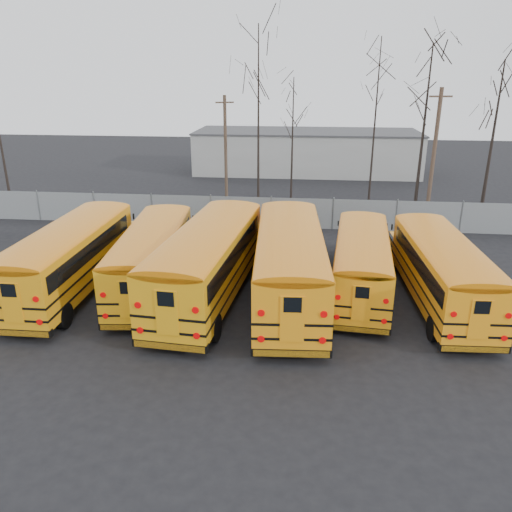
# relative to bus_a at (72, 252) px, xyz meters

# --- Properties ---
(ground) EXTENTS (120.00, 120.00, 0.00)m
(ground) POSITION_rel_bus_a_xyz_m (8.32, -0.98, -1.87)
(ground) COLOR black
(ground) RESTS_ON ground
(fence) EXTENTS (40.00, 0.04, 2.00)m
(fence) POSITION_rel_bus_a_xyz_m (8.32, 11.02, -0.87)
(fence) COLOR gray
(fence) RESTS_ON ground
(distant_building) EXTENTS (22.00, 8.00, 4.00)m
(distant_building) POSITION_rel_bus_a_xyz_m (10.32, 31.02, 0.13)
(distant_building) COLOR #A9A9A4
(distant_building) RESTS_ON ground
(bus_a) EXTENTS (2.74, 11.45, 3.19)m
(bus_a) POSITION_rel_bus_a_xyz_m (0.00, 0.00, 0.00)
(bus_a) COLOR black
(bus_a) RESTS_ON ground
(bus_b) EXTENTS (3.56, 10.96, 3.02)m
(bus_b) POSITION_rel_bus_a_xyz_m (3.63, 0.63, -0.10)
(bus_b) COLOR black
(bus_b) RESTS_ON ground
(bus_c) EXTENTS (3.80, 12.30, 3.39)m
(bus_c) POSITION_rel_bus_a_xyz_m (6.44, -0.10, 0.12)
(bus_c) COLOR black
(bus_c) RESTS_ON ground
(bus_d) EXTENTS (3.53, 12.32, 3.41)m
(bus_d) POSITION_rel_bus_a_xyz_m (9.97, -0.08, 0.13)
(bus_d) COLOR black
(bus_d) RESTS_ON ground
(bus_e) EXTENTS (3.24, 10.33, 2.85)m
(bus_e) POSITION_rel_bus_a_xyz_m (13.21, 1.13, -0.20)
(bus_e) COLOR black
(bus_e) RESTS_ON ground
(bus_f) EXTENTS (2.92, 10.80, 3.00)m
(bus_f) POSITION_rel_bus_a_xyz_m (16.51, 0.34, -0.12)
(bus_f) COLOR black
(bus_f) RESTS_ON ground
(utility_pole_left) EXTENTS (1.37, 0.59, 8.00)m
(utility_pole_left) POSITION_rel_bus_a_xyz_m (4.12, 18.52, 2.24)
(utility_pole_left) COLOR #4C3A2B
(utility_pole_left) RESTS_ON ground
(utility_pole_right) EXTENTS (1.55, 0.37, 8.71)m
(utility_pole_right) POSITION_rel_bus_a_xyz_m (19.06, 14.70, 2.60)
(utility_pole_right) COLOR #4F3B2D
(utility_pole_right) RESTS_ON ground
(tree_0) EXTENTS (0.26, 0.26, 10.08)m
(tree_0) POSITION_rel_bus_a_xyz_m (-10.65, 12.55, 3.17)
(tree_0) COLOR black
(tree_0) RESTS_ON ground
(tree_1) EXTENTS (0.26, 0.26, 12.63)m
(tree_1) POSITION_rel_bus_a_xyz_m (7.05, 15.12, 4.44)
(tree_1) COLOR black
(tree_1) RESTS_ON ground
(tree_2) EXTENTS (0.26, 0.26, 9.30)m
(tree_2) POSITION_rel_bus_a_xyz_m (9.38, 16.68, 2.78)
(tree_2) COLOR black
(tree_2) RESTS_ON ground
(tree_3) EXTENTS (0.26, 0.26, 11.93)m
(tree_3) POSITION_rel_bus_a_xyz_m (15.23, 16.95, 4.09)
(tree_3) COLOR black
(tree_3) RESTS_ON ground
(tree_4) EXTENTS (0.26, 0.26, 11.41)m
(tree_4) POSITION_rel_bus_a_xyz_m (18.25, 14.97, 3.83)
(tree_4) COLOR black
(tree_4) RESTS_ON ground
(tree_5) EXTENTS (0.26, 0.26, 10.45)m
(tree_5) POSITION_rel_bus_a_xyz_m (23.40, 16.72, 3.35)
(tree_5) COLOR black
(tree_5) RESTS_ON ground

